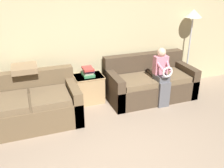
{
  "coord_description": "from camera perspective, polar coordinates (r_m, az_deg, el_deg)",
  "views": [
    {
      "loc": [
        -1.01,
        -2.04,
        2.45
      ],
      "look_at": [
        0.31,
        1.62,
        0.71
      ],
      "focal_mm": 40.0,
      "sensor_mm": 36.0,
      "label": 1
    }
  ],
  "objects": [
    {
      "name": "wall_back",
      "position": [
        5.02,
        -7.76,
        10.3
      ],
      "size": [
        7.83,
        0.06,
        2.55
      ],
      "color": "#C6B789",
      "rests_on": "ground_plane"
    },
    {
      "name": "couch_main",
      "position": [
        5.34,
        8.5,
        0.23
      ],
      "size": [
        1.81,
        0.9,
        0.88
      ],
      "color": "#473828",
      "rests_on": "ground_plane"
    },
    {
      "name": "couch_side",
      "position": [
        4.62,
        -18.09,
        -4.79
      ],
      "size": [
        1.67,
        0.97,
        0.85
      ],
      "color": "brown",
      "rests_on": "ground_plane"
    },
    {
      "name": "child_left_seated",
      "position": [
        4.95,
        11.39,
        2.11
      ],
      "size": [
        0.28,
        0.37,
        1.15
      ],
      "color": "#56565B",
      "rests_on": "ground_plane"
    },
    {
      "name": "side_shelf",
      "position": [
        5.12,
        -5.26,
        -1.0
      ],
      "size": [
        0.58,
        0.44,
        0.57
      ],
      "color": "tan",
      "rests_on": "ground_plane"
    },
    {
      "name": "book_stack",
      "position": [
        4.98,
        -5.48,
        2.78
      ],
      "size": [
        0.22,
        0.29,
        0.18
      ],
      "color": "#3D8451",
      "rests_on": "side_shelf"
    },
    {
      "name": "floor_lamp",
      "position": [
        5.79,
        17.94,
        13.52
      ],
      "size": [
        0.36,
        0.36,
        1.75
      ],
      "color": "#2D2B28",
      "rests_on": "ground_plane"
    },
    {
      "name": "throw_pillow",
      "position": [
        4.71,
        -19.41,
        3.38
      ],
      "size": [
        0.44,
        0.44,
        0.1
      ],
      "color": "#846B4C",
      "rests_on": "couch_side"
    }
  ]
}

